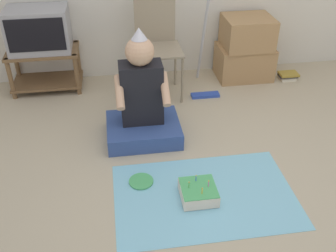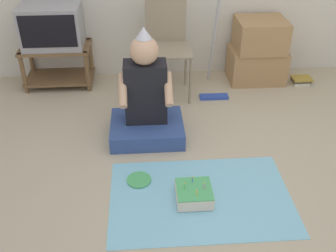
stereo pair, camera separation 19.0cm
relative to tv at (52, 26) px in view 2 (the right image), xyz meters
name	(u,v)px [view 2 (the right image)]	position (x,y,z in m)	size (l,w,h in m)	color
ground_plane	(218,192)	(1.37, -1.76, -0.63)	(16.00, 16.00, 0.00)	tan
tv_stand	(58,62)	(0.00, 0.00, -0.38)	(0.69, 0.41, 0.42)	brown
tv	(52,26)	(0.00, 0.00, 0.00)	(0.58, 0.40, 0.41)	#99999E
folding_chair	(167,38)	(1.11, -0.22, -0.07)	(0.45, 0.43, 0.97)	gray
cardboard_box_stack	(258,51)	(2.07, -0.04, -0.30)	(0.57, 0.44, 0.66)	#A87F51
dust_mop	(214,62)	(1.56, -0.32, -0.28)	(0.28, 0.44, 1.18)	#2D4CB2
book_pile	(301,80)	(2.53, -0.17, -0.59)	(0.20, 0.15, 0.07)	beige
person_seated	(146,104)	(0.89, -1.01, -0.32)	(0.61, 0.49, 0.94)	#334C8C
party_cloth	(201,197)	(1.24, -1.81, -0.62)	(1.26, 0.83, 0.01)	#7FC6E0
birthday_cake	(194,194)	(1.19, -1.82, -0.57)	(0.25, 0.25, 0.15)	#F4E0C6
paper_plate	(139,180)	(0.81, -1.61, -0.62)	(0.18, 0.18, 0.01)	#4CB266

